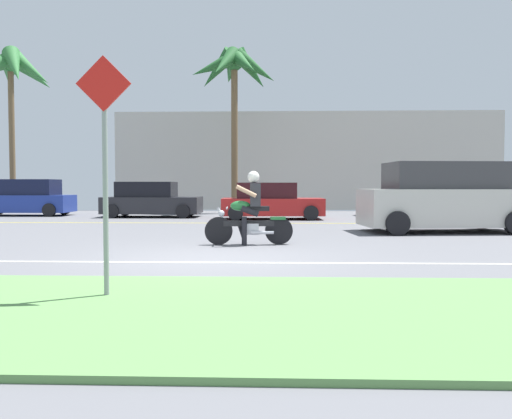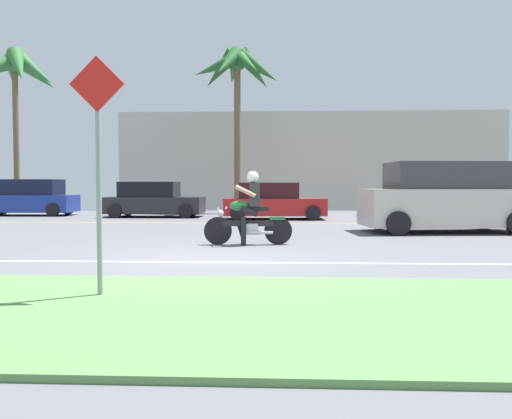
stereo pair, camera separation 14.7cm
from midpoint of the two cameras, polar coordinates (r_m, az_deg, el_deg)
The scene contains 14 objects.
ground at distance 12.50m, azimuth -3.41°, elevation -3.49°, with size 56.00×30.00×0.04m, color slate.
grass_median at distance 5.55m, azimuth -10.51°, elevation -10.71°, with size 56.00×3.80×0.06m, color #5B8C4C.
lane_line_near at distance 9.07m, azimuth -5.51°, elevation -5.66°, with size 50.40×0.12×0.01m, color silver.
lane_line_far at distance 18.40m, azimuth -1.65°, elevation -1.46°, with size 50.40×0.12×0.01m, color yellow.
motorcyclist at distance 11.69m, azimuth -1.05°, elevation -0.44°, with size 1.94×0.63×1.62m.
suv_nearby at distance 15.75m, azimuth 19.25°, elevation 1.14°, with size 4.74×2.50×1.95m.
parked_car_0 at distance 25.15m, azimuth -23.73°, elevation 1.07°, with size 4.18×1.83×1.57m.
parked_car_1 at distance 22.45m, azimuth -11.39°, elevation 0.96°, with size 3.96×2.03×1.46m.
parked_car_2 at distance 20.64m, azimuth 1.39°, elevation 0.82°, with size 3.96×2.07×1.41m.
parked_car_3 at distance 23.67m, azimuth 16.67°, elevation 1.09°, with size 4.52×1.92×1.56m.
palm_tree_0 at distance 25.98m, azimuth -2.54°, elevation 14.52°, with size 4.31×4.29×7.90m.
palm_tree_1 at distance 28.97m, azimuth -24.92°, elevation 13.10°, with size 4.43×4.27×7.95m.
street_sign at distance 6.26m, azimuth -16.57°, elevation 5.81°, with size 0.62×0.06×2.75m.
building_far at distance 30.45m, azimuth 5.12°, elevation 5.06°, with size 20.62×4.00×5.25m, color #BCB7AD.
Camera 1 is at (1.11, -9.38, 1.30)m, focal length 37.30 mm.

